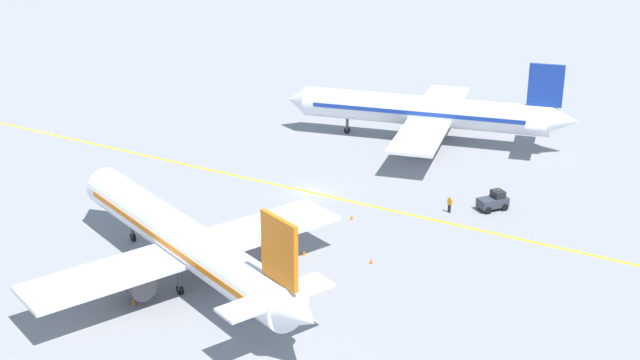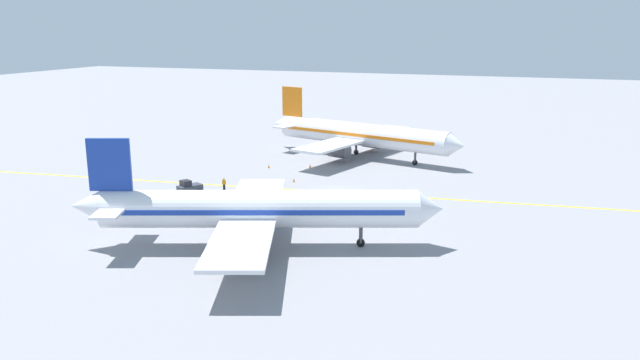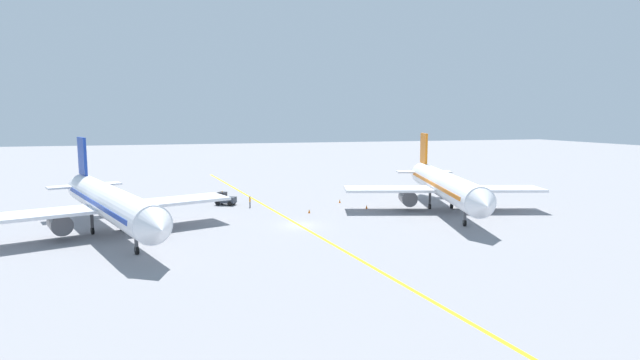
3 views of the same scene
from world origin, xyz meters
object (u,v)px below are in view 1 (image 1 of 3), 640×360
at_px(traffic_cone_near_nose, 371,261).
at_px(traffic_cone_far_edge, 304,252).
at_px(ground_crew_worker, 450,204).
at_px(airplane_at_gate, 185,241).
at_px(airplane_adjacent_stand, 428,112).
at_px(traffic_cone_by_wingtip, 352,217).
at_px(traffic_cone_mid_apron, 134,301).
at_px(baggage_tug_dark, 494,201).

height_order(traffic_cone_near_nose, traffic_cone_far_edge, same).
bearing_deg(traffic_cone_far_edge, ground_crew_worker, -19.18).
height_order(airplane_at_gate, airplane_adjacent_stand, same).
bearing_deg(traffic_cone_by_wingtip, airplane_adjacent_stand, 14.38).
relative_size(traffic_cone_near_nose, traffic_cone_by_wingtip, 1.00).
distance_m(traffic_cone_near_nose, traffic_cone_by_wingtip, 9.58).
relative_size(traffic_cone_near_nose, traffic_cone_mid_apron, 1.00).
xyz_separation_m(airplane_at_gate, ground_crew_worker, (26.08, -10.37, -2.80)).
distance_m(traffic_cone_near_nose, traffic_cone_mid_apron, 20.73).
bearing_deg(airplane_adjacent_stand, traffic_cone_far_edge, -167.58).
bearing_deg(ground_crew_worker, traffic_cone_near_nose, -179.55).
height_order(ground_crew_worker, traffic_cone_by_wingtip, ground_crew_worker).
height_order(baggage_tug_dark, traffic_cone_far_edge, baggage_tug_dark).
relative_size(ground_crew_worker, traffic_cone_by_wingtip, 3.05).
height_order(airplane_adjacent_stand, traffic_cone_mid_apron, airplane_adjacent_stand).
xyz_separation_m(ground_crew_worker, traffic_cone_mid_apron, (-31.49, 11.03, -0.63)).
height_order(airplane_at_gate, traffic_cone_mid_apron, airplane_at_gate).
distance_m(airplane_at_gate, traffic_cone_by_wingtip, 19.44).
distance_m(airplane_at_gate, traffic_cone_near_nose, 16.35).
relative_size(airplane_at_gate, traffic_cone_near_nose, 63.66).
bearing_deg(traffic_cone_mid_apron, airplane_adjacent_stand, 2.41).
bearing_deg(airplane_at_gate, traffic_cone_mid_apron, 173.06).
bearing_deg(traffic_cone_by_wingtip, airplane_at_gate, 169.00).
xyz_separation_m(traffic_cone_mid_apron, traffic_cone_far_edge, (15.26, -5.38, 0.00)).
xyz_separation_m(ground_crew_worker, traffic_cone_by_wingtip, (-7.29, 6.72, -0.63)).
xyz_separation_m(airplane_adjacent_stand, traffic_cone_near_nose, (-31.60, -13.21, -3.43)).
height_order(airplane_adjacent_stand, traffic_cone_by_wingtip, airplane_adjacent_stand).
bearing_deg(airplane_at_gate, airplane_adjacent_stand, 3.58).
height_order(airplane_at_gate, traffic_cone_near_nose, airplane_at_gate).
bearing_deg(traffic_cone_by_wingtip, ground_crew_worker, -42.65).
xyz_separation_m(airplane_at_gate, baggage_tug_dark, (29.41, -13.49, -2.81)).
xyz_separation_m(baggage_tug_dark, traffic_cone_near_nose, (-17.34, 3.01, -0.63)).
height_order(ground_crew_worker, traffic_cone_mid_apron, ground_crew_worker).
xyz_separation_m(traffic_cone_near_nose, traffic_cone_far_edge, (-2.23, 5.76, 0.00)).
relative_size(airplane_adjacent_stand, traffic_cone_mid_apron, 62.47).
bearing_deg(airplane_at_gate, baggage_tug_dark, -24.65).
bearing_deg(traffic_cone_near_nose, baggage_tug_dark, -9.86).
bearing_deg(traffic_cone_far_edge, airplane_adjacent_stand, 12.42).
relative_size(baggage_tug_dark, traffic_cone_near_nose, 6.09).
bearing_deg(traffic_cone_mid_apron, traffic_cone_near_nose, -32.50).
relative_size(baggage_tug_dark, ground_crew_worker, 1.99).
relative_size(airplane_adjacent_stand, ground_crew_worker, 20.45).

